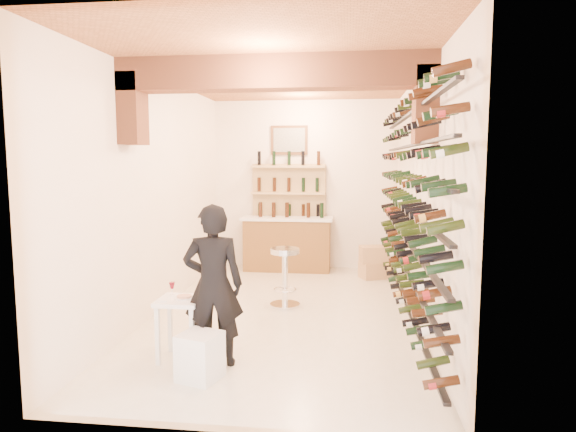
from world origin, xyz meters
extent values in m
plane|color=beige|center=(0.00, 0.00, 0.00)|extent=(6.00, 6.00, 0.00)
cube|color=white|center=(0.00, 3.00, 1.60)|extent=(3.50, 0.02, 3.20)
cube|color=white|center=(0.00, -3.00, 1.60)|extent=(3.50, 0.02, 3.20)
cube|color=white|center=(-1.75, 0.00, 1.60)|extent=(0.02, 6.00, 3.20)
cube|color=white|center=(1.75, 0.00, 1.60)|extent=(0.02, 6.00, 3.20)
cube|color=#A7653B|center=(0.00, 0.00, 3.20)|extent=(3.50, 6.00, 0.02)
cube|color=brown|center=(0.00, -1.00, 3.02)|extent=(3.50, 0.35, 0.36)
cube|color=brown|center=(-1.63, -1.00, 2.65)|extent=(0.24, 0.35, 0.80)
cube|color=brown|center=(1.63, -1.00, 2.65)|extent=(0.24, 0.35, 0.80)
cube|color=black|center=(1.59, 0.00, 0.25)|extent=(0.06, 5.70, 0.03)
cube|color=black|center=(1.59, 0.00, 0.65)|extent=(0.06, 5.70, 0.03)
cube|color=black|center=(1.59, 0.00, 1.05)|extent=(0.06, 5.70, 0.03)
cube|color=black|center=(1.59, 0.00, 1.45)|extent=(0.06, 5.70, 0.03)
cube|color=black|center=(1.59, 0.00, 1.85)|extent=(0.06, 5.70, 0.03)
cube|color=black|center=(1.59, 0.00, 2.25)|extent=(0.06, 5.70, 0.03)
cube|color=black|center=(1.59, 0.00, 2.65)|extent=(0.06, 5.70, 0.03)
cube|color=brown|center=(-0.30, 2.65, 0.48)|extent=(1.60, 0.55, 0.96)
cube|color=white|center=(-0.30, 2.65, 0.98)|extent=(1.70, 0.62, 0.05)
cube|color=tan|center=(-0.30, 2.92, 1.00)|extent=(1.40, 0.10, 2.00)
cube|color=tan|center=(-0.30, 2.82, 0.45)|extent=(1.40, 0.28, 0.04)
cube|color=tan|center=(-0.30, 2.82, 0.95)|extent=(1.40, 0.28, 0.04)
cube|color=tan|center=(-0.30, 2.82, 1.45)|extent=(1.40, 0.28, 0.04)
cube|color=tan|center=(-0.30, 2.82, 1.95)|extent=(1.40, 0.28, 0.04)
cube|color=brown|center=(-0.30, 2.97, 2.45)|extent=(0.70, 0.04, 0.55)
cube|color=#99998C|center=(-0.30, 2.94, 2.45)|extent=(0.60, 0.01, 0.45)
cube|color=white|center=(-0.89, -1.67, 0.63)|extent=(0.45, 0.45, 0.04)
cube|color=white|center=(-1.07, -1.85, 0.30)|extent=(0.04, 0.04, 0.60)
cube|color=white|center=(-0.71, -1.85, 0.30)|extent=(0.04, 0.04, 0.60)
cube|color=white|center=(-1.07, -1.49, 0.30)|extent=(0.04, 0.04, 0.60)
cube|color=white|center=(-0.71, -1.49, 0.30)|extent=(0.04, 0.04, 0.60)
cylinder|color=white|center=(-0.85, -1.65, 0.65)|extent=(0.21, 0.21, 0.01)
cylinder|color=#BF7266|center=(-0.85, -1.65, 0.67)|extent=(0.15, 0.15, 0.02)
cube|color=white|center=(-1.05, -1.77, 0.65)|extent=(0.13, 0.13, 0.01)
cylinder|color=white|center=(-1.02, -1.54, 0.65)|extent=(0.06, 0.06, 0.00)
cylinder|color=white|center=(-1.02, -1.54, 0.69)|extent=(0.01, 0.01, 0.08)
cone|color=#5B0714|center=(-1.02, -1.54, 0.75)|extent=(0.06, 0.06, 0.07)
cube|color=white|center=(-0.55, -2.11, 0.22)|extent=(0.45, 0.45, 0.45)
imported|color=black|center=(-0.51, -1.75, 0.82)|extent=(0.66, 0.50, 1.65)
cylinder|color=silver|center=(-0.05, 0.34, 0.02)|extent=(0.43, 0.43, 0.03)
cylinder|color=silver|center=(-0.05, 0.34, 0.40)|extent=(0.09, 0.09, 0.75)
cylinder|color=silver|center=(-0.05, 0.34, 0.80)|extent=(0.41, 0.41, 0.08)
torus|color=silver|center=(-0.05, 0.34, 0.24)|extent=(0.33, 0.33, 0.03)
cube|color=tan|center=(1.30, 2.20, 0.14)|extent=(0.56, 0.49, 0.28)
cube|color=tan|center=(1.30, 2.20, 0.43)|extent=(0.55, 0.43, 0.29)
camera|label=1|loc=(0.83, -6.50, 2.08)|focal=30.93mm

